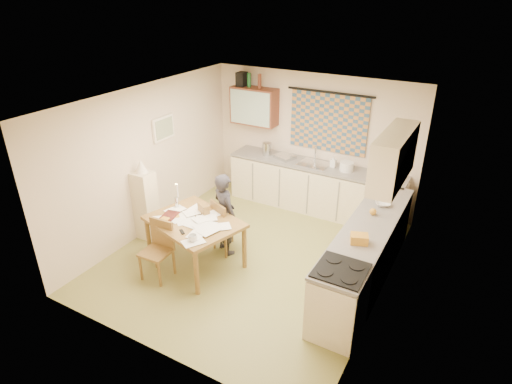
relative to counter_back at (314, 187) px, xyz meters
The scene contains 44 objects.
floor 2.02m from the counter_back, 96.21° to the right, with size 4.00×4.50×0.02m, color olive.
ceiling 2.84m from the counter_back, 96.21° to the right, with size 4.00×4.50×0.02m, color white.
wall_back 0.88m from the counter_back, 124.39° to the left, with size 4.00×0.02×2.50m, color beige.
wall_front 4.29m from the counter_back, 92.89° to the right, with size 4.00×0.02×2.50m, color beige.
wall_left 3.06m from the counter_back, 138.73° to the right, with size 0.02×4.50×2.50m, color beige.
wall_right 2.77m from the counter_back, 47.33° to the right, with size 0.02×4.50×2.50m, color beige.
window_blind 1.23m from the counter_back, 71.99° to the left, with size 1.45×0.03×1.05m, color #2F4F6E.
curtain_rod 1.77m from the counter_back, 70.65° to the left, with size 0.04×0.04×1.60m, color black.
wall_cabinet 1.92m from the counter_back, behind, with size 0.90×0.34×0.70m, color #58291A.
wall_cabinet_glass 1.92m from the counter_back, behind, with size 0.84×0.02×0.64m, color #99B2A5.
upper_cabinet_right 2.56m from the counter_back, 40.87° to the right, with size 0.34×1.30×0.70m, color beige.
framed_print 2.95m from the counter_back, 144.61° to the right, with size 0.04×0.50×0.40m, color white.
print_canvas 2.94m from the counter_back, 144.30° to the right, with size 0.01×0.42×0.32m, color beige.
counter_back is the anchor object (origin of this frame).
counter_right 2.27m from the counter_back, 49.01° to the right, with size 0.62×2.95×0.92m.
stove 3.22m from the counter_back, 62.52° to the right, with size 0.61×0.61×0.94m.
sink 0.43m from the counter_back, behind, with size 0.55×0.45×0.10m, color silver.
tap 0.64m from the counter_back, 115.22° to the left, with size 0.03×0.03×0.28m, color silver.
dish_rack 0.80m from the counter_back, behind, with size 0.35×0.30×0.06m, color silver.
kettle 1.17m from the counter_back, behind, with size 0.18×0.18×0.24m, color silver.
mixing_bowl 0.80m from the counter_back, ahead, with size 0.24×0.24×0.16m, color white.
soap_bottle 0.66m from the counter_back, ahead, with size 0.10×0.10×0.21m, color white.
bowl 1.86m from the counter_back, 33.99° to the right, with size 0.29×0.29×0.05m, color white.
orange_bag 2.69m from the counter_back, 55.70° to the right, with size 0.22×0.16×0.12m, color #C58826.
fruit_orange 2.05m from the counter_back, 43.49° to the right, with size 0.10×0.10×0.10m, color #C58826.
speaker 2.46m from the counter_back, behind, with size 0.16×0.20×0.26m, color black.
bottle_green 2.35m from the counter_back, behind, with size 0.07×0.07×0.26m, color #195926.
bottle_brown 2.22m from the counter_back, behind, with size 0.07×0.07×0.26m, color #58291A.
dining_table 2.67m from the counter_back, 109.34° to the right, with size 1.56×1.35×0.75m.
chair_far 2.09m from the counter_back, 108.15° to the right, with size 0.54×0.54×0.90m.
chair_near 3.29m from the counter_back, 110.80° to the right, with size 0.41×0.41×0.88m.
person 2.14m from the counter_back, 108.40° to the right, with size 0.58×0.50×1.35m, color black.
shelf_stand 3.08m from the counter_back, 131.78° to the right, with size 0.32×0.30×1.19m, color beige.
lampshade 3.19m from the counter_back, 131.78° to the right, with size 0.20×0.20×0.22m, color white.
letter_rack 2.47m from the counter_back, 111.13° to the right, with size 0.22×0.10×0.16m, color brown.
mug 3.06m from the counter_back, 100.55° to the right, with size 0.13×0.13×0.10m, color white.
magazine 2.99m from the counter_back, 117.75° to the right, with size 0.27×0.33×0.03m, color maroon.
book 2.87m from the counter_back, 117.33° to the right, with size 0.27×0.27×0.02m, color #C58826.
orange_box 3.02m from the counter_back, 114.62° to the right, with size 0.12×0.08×0.04m, color #C58826.
eyeglasses 3.01m from the counter_back, 106.07° to the right, with size 0.13×0.04×0.02m, color black.
candle_holder 2.72m from the counter_back, 120.24° to the right, with size 0.06×0.06×0.18m, color silver.
candle 2.73m from the counter_back, 120.21° to the right, with size 0.02×0.02×0.22m, color white.
candle_flame 2.78m from the counter_back, 119.78° to the right, with size 0.02×0.02×0.02m, color #FFCC66.
papers 2.70m from the counter_back, 108.75° to the right, with size 1.27×1.17×0.03m.
Camera 1 is at (2.82, -4.90, 3.90)m, focal length 30.00 mm.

